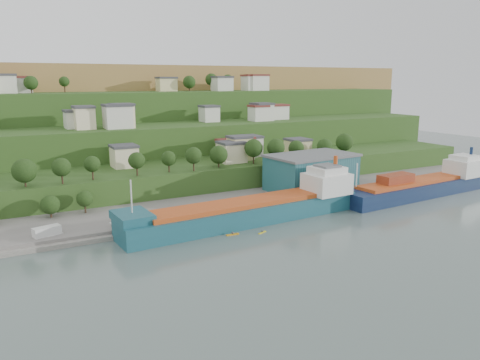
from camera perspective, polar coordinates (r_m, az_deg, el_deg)
ground at (r=126.43m, az=2.12°, el=-6.59°), size 500.00×500.00×0.00m
quay at (r=159.31m, az=3.24°, el=-2.64°), size 220.00×26.00×4.00m
pebble_beach at (r=131.70m, az=-24.50°, el=-6.95°), size 40.00×18.00×2.40m
hillside at (r=281.50m, az=-15.55°, el=3.42°), size 360.00×211.04×96.00m
cargo_ship_near at (r=136.45m, az=1.69°, el=-3.82°), size 75.67×16.39×19.29m
cargo_ship_far at (r=179.04m, az=21.35°, el=-0.88°), size 66.71×15.19×17.97m
warehouse at (r=168.31m, az=8.69°, el=0.98°), size 32.52×21.59×12.80m
caravan at (r=128.45m, az=-22.46°, el=-5.95°), size 7.13×4.39×3.10m
dinghy at (r=128.76m, az=-21.71°, el=-6.36°), size 4.75×3.17×0.89m
kayak_orange at (r=125.58m, az=-0.92°, el=-6.59°), size 3.64×0.81×0.90m
kayak_yellow at (r=127.36m, az=2.73°, el=-6.35°), size 2.96×1.60×0.75m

